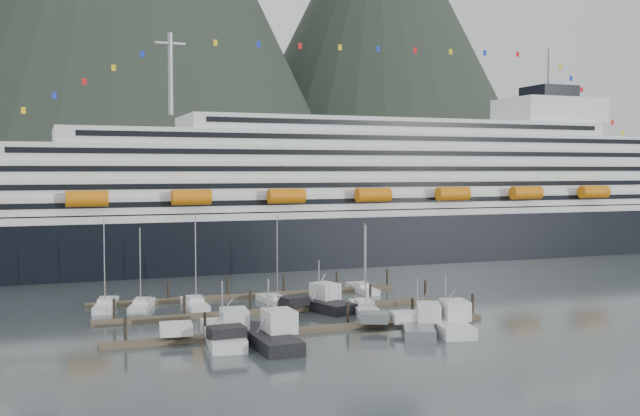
{
  "coord_description": "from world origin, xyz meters",
  "views": [
    {
      "loc": [
        -34.87,
        -93.96,
        19.63
      ],
      "look_at": [
        8.97,
        22.0,
        13.13
      ],
      "focal_mm": 42.0,
      "sensor_mm": 36.0,
      "label": 1
    }
  ],
  "objects_px": {
    "sailboat_c": "(195,305)",
    "sailboat_e": "(106,306)",
    "sailboat_g": "(362,289)",
    "trawler_d": "(444,322)",
    "sailboat_d": "(275,301)",
    "sailboat_a": "(142,306)",
    "trawler_b": "(267,337)",
    "trawler_e": "(318,303)",
    "trawler_c": "(416,323)",
    "cruise_ship": "(357,204)",
    "sailboat_h": "(364,309)",
    "trawler_a": "(221,333)"
  },
  "relations": [
    {
      "from": "trawler_d",
      "to": "trawler_e",
      "type": "distance_m",
      "value": 20.16
    },
    {
      "from": "sailboat_h",
      "to": "sailboat_e",
      "type": "bearing_deg",
      "value": 79.05
    },
    {
      "from": "sailboat_h",
      "to": "trawler_b",
      "type": "distance_m",
      "value": 22.66
    },
    {
      "from": "trawler_a",
      "to": "sailboat_h",
      "type": "bearing_deg",
      "value": -59.9
    },
    {
      "from": "sailboat_c",
      "to": "sailboat_e",
      "type": "distance_m",
      "value": 12.38
    },
    {
      "from": "sailboat_d",
      "to": "sailboat_g",
      "type": "relative_size",
      "value": 1.19
    },
    {
      "from": "trawler_d",
      "to": "sailboat_c",
      "type": "bearing_deg",
      "value": 57.87
    },
    {
      "from": "sailboat_e",
      "to": "trawler_b",
      "type": "relative_size",
      "value": 1.04
    },
    {
      "from": "trawler_b",
      "to": "sailboat_e",
      "type": "bearing_deg",
      "value": 25.48
    },
    {
      "from": "sailboat_h",
      "to": "trawler_e",
      "type": "height_order",
      "value": "sailboat_h"
    },
    {
      "from": "sailboat_a",
      "to": "trawler_a",
      "type": "distance_m",
      "value": 23.75
    },
    {
      "from": "sailboat_d",
      "to": "trawler_e",
      "type": "xyz_separation_m",
      "value": [
        4.35,
        -6.34,
        0.55
      ]
    },
    {
      "from": "sailboat_g",
      "to": "trawler_d",
      "type": "height_order",
      "value": "sailboat_g"
    },
    {
      "from": "sailboat_a",
      "to": "trawler_c",
      "type": "bearing_deg",
      "value": -114.7
    },
    {
      "from": "trawler_d",
      "to": "cruise_ship",
      "type": "bearing_deg",
      "value": -2.62
    },
    {
      "from": "sailboat_h",
      "to": "cruise_ship",
      "type": "bearing_deg",
      "value": -8.59
    },
    {
      "from": "sailboat_g",
      "to": "cruise_ship",
      "type": "bearing_deg",
      "value": -19.12
    },
    {
      "from": "cruise_ship",
      "to": "sailboat_a",
      "type": "distance_m",
      "value": 68.15
    },
    {
      "from": "sailboat_a",
      "to": "sailboat_g",
      "type": "relative_size",
      "value": 1.05
    },
    {
      "from": "sailboat_c",
      "to": "sailboat_h",
      "type": "distance_m",
      "value": 24.05
    },
    {
      "from": "cruise_ship",
      "to": "sailboat_a",
      "type": "relative_size",
      "value": 17.62
    },
    {
      "from": "sailboat_c",
      "to": "trawler_e",
      "type": "bearing_deg",
      "value": -114.91
    },
    {
      "from": "trawler_a",
      "to": "trawler_c",
      "type": "bearing_deg",
      "value": -90.92
    },
    {
      "from": "trawler_c",
      "to": "cruise_ship",
      "type": "bearing_deg",
      "value": 6.78
    },
    {
      "from": "sailboat_c",
      "to": "sailboat_g",
      "type": "height_order",
      "value": "sailboat_c"
    },
    {
      "from": "sailboat_h",
      "to": "trawler_a",
      "type": "xyz_separation_m",
      "value": [
        -22.28,
        -9.85,
        0.52
      ]
    },
    {
      "from": "sailboat_g",
      "to": "trawler_e",
      "type": "distance_m",
      "value": 17.01
    },
    {
      "from": "sailboat_g",
      "to": "trawler_c",
      "type": "relative_size",
      "value": 0.82
    },
    {
      "from": "cruise_ship",
      "to": "sailboat_c",
      "type": "xyz_separation_m",
      "value": [
        -44.4,
        -44.52,
        -11.61
      ]
    },
    {
      "from": "trawler_b",
      "to": "trawler_a",
      "type": "bearing_deg",
      "value": 45.9
    },
    {
      "from": "sailboat_e",
      "to": "trawler_c",
      "type": "bearing_deg",
      "value": -117.83
    },
    {
      "from": "sailboat_g",
      "to": "trawler_a",
      "type": "bearing_deg",
      "value": 134.94
    },
    {
      "from": "sailboat_d",
      "to": "sailboat_e",
      "type": "bearing_deg",
      "value": 72.53
    },
    {
      "from": "sailboat_c",
      "to": "trawler_b",
      "type": "xyz_separation_m",
      "value": [
        3.07,
        -25.42,
        0.58
      ]
    },
    {
      "from": "cruise_ship",
      "to": "sailboat_a",
      "type": "xyz_separation_m",
      "value": [
        -51.56,
        -43.02,
        -11.63
      ]
    },
    {
      "from": "sailboat_d",
      "to": "trawler_b",
      "type": "xyz_separation_m",
      "value": [
        -8.37,
        -24.16,
        0.6
      ]
    },
    {
      "from": "sailboat_c",
      "to": "trawler_e",
      "type": "xyz_separation_m",
      "value": [
        15.8,
        -7.6,
        0.53
      ]
    },
    {
      "from": "trawler_a",
      "to": "trawler_d",
      "type": "height_order",
      "value": "trawler_a"
    },
    {
      "from": "sailboat_e",
      "to": "sailboat_g",
      "type": "bearing_deg",
      "value": -77.21
    },
    {
      "from": "trawler_e",
      "to": "sailboat_h",
      "type": "bearing_deg",
      "value": -147.17
    },
    {
      "from": "trawler_d",
      "to": "trawler_e",
      "type": "bearing_deg",
      "value": 41.51
    },
    {
      "from": "sailboat_g",
      "to": "trawler_e",
      "type": "xyz_separation_m",
      "value": [
        -12.05,
        -11.99,
        0.56
      ]
    },
    {
      "from": "sailboat_a",
      "to": "trawler_b",
      "type": "distance_m",
      "value": 28.81
    },
    {
      "from": "sailboat_a",
      "to": "sailboat_c",
      "type": "bearing_deg",
      "value": -85.06
    },
    {
      "from": "sailboat_a",
      "to": "trawler_a",
      "type": "bearing_deg",
      "value": -148.75
    },
    {
      "from": "sailboat_a",
      "to": "sailboat_h",
      "type": "xyz_separation_m",
      "value": [
        28.21,
        -13.14,
        0.02
      ]
    },
    {
      "from": "cruise_ship",
      "to": "sailboat_e",
      "type": "bearing_deg",
      "value": -143.99
    },
    {
      "from": "sailboat_h",
      "to": "trawler_d",
      "type": "bearing_deg",
      "value": -147.56
    },
    {
      "from": "trawler_d",
      "to": "trawler_b",
      "type": "bearing_deg",
      "value": 102.96
    },
    {
      "from": "sailboat_d",
      "to": "cruise_ship",
      "type": "bearing_deg",
      "value": -41.28
    }
  ]
}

